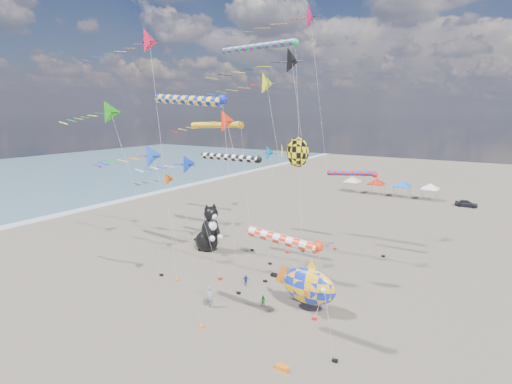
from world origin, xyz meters
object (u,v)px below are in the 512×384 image
object	(u,v)px
child_green	(263,301)
cat_inflatable	(208,227)
child_blue	(246,280)
fish_inflatable	(308,286)
parked_car	(466,203)
person_adult	(209,297)

from	to	relation	value
child_green	cat_inflatable	bearing A→B (deg)	138.78
cat_inflatable	child_blue	world-z (taller)	cat_inflatable
child_green	child_blue	world-z (taller)	child_blue
cat_inflatable	fish_inflatable	xyz separation A→B (m)	(16.42, -7.34, -0.67)
child_green	parked_car	distance (m)	51.63
fish_inflatable	person_adult	distance (m)	8.45
person_adult	child_blue	xyz separation A→B (m)	(0.19, 5.32, -0.40)
child_green	parked_car	world-z (taller)	parked_car
fish_inflatable	parked_car	distance (m)	49.77
child_blue	parked_car	bearing A→B (deg)	33.43
parked_car	cat_inflatable	bearing A→B (deg)	150.25
fish_inflatable	parked_car	size ratio (longest dim) A/B	1.74
cat_inflatable	person_adult	size ratio (longest dim) A/B	3.16
cat_inflatable	child_green	distance (m)	15.61
cat_inflatable	child_blue	size ratio (longest dim) A/B	5.46
parked_car	child_blue	bearing A→B (deg)	162.87
person_adult	child_green	size ratio (longest dim) A/B	1.87
fish_inflatable	child_green	bearing A→B (deg)	-161.19
child_blue	fish_inflatable	bearing A→B (deg)	-50.71
fish_inflatable	parked_car	world-z (taller)	fish_inflatable
person_adult	parked_car	size ratio (longest dim) A/B	0.52
parked_car	fish_inflatable	bearing A→B (deg)	171.33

